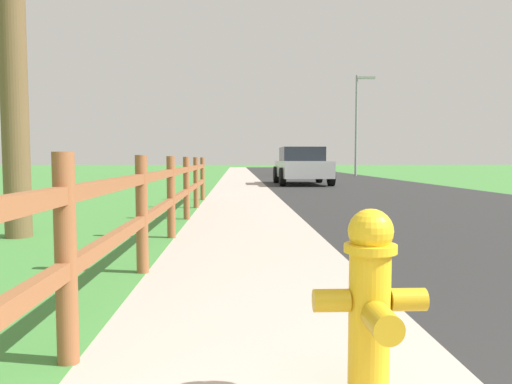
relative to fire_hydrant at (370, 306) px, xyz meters
The scene contains 8 objects.
ground_plane 23.15m from the fire_hydrant, 88.52° to the left, with size 120.00×120.00×0.00m, color #43843A.
road_asphalt 25.48m from the fire_hydrant, 80.74° to the left, with size 7.00×66.00×0.01m, color #292929.
curb_concrete 25.26m from the fire_hydrant, 95.46° to the left, with size 6.00×66.00×0.01m, color #B9A598.
grass_verge 25.45m from the fire_hydrant, 98.82° to the left, with size 5.00×66.00×0.00m, color #43843A.
fire_hydrant is the anchor object (origin of this frame).
rail_fence 4.67m from the fire_hydrant, 107.92° to the left, with size 0.11×11.95×1.10m.
parked_suv_silver 18.09m from the fire_hydrant, 83.12° to the left, with size 2.17×4.24×1.55m.
street_lamp 28.28m from the fire_hydrant, 75.84° to the left, with size 1.17×0.20×6.14m.
Camera 1 is at (-1.16, -0.10, 1.06)m, focal length 33.63 mm.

